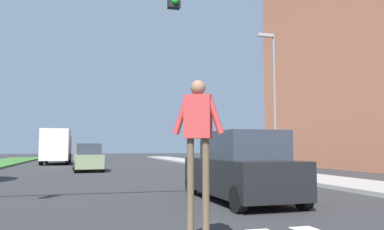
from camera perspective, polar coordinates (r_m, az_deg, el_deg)
The scene contains 8 objects.
ground_plane at distance 27.00m, azimuth -13.61°, elevation -7.92°, with size 140.00×140.00×0.00m, color #2D2D30.
sidewalk_right at distance 26.95m, azimuth 6.91°, elevation -7.86°, with size 3.00×64.00×0.15m, color #9E9991.
street_lamp_right at distance 21.01m, azimuth 11.93°, elevation 3.69°, with size 1.02×0.24×7.50m.
pedestrian_performer at distance 5.46m, azimuth 0.91°, elevation -3.37°, with size 0.70×0.42×2.49m.
suv_crossing at distance 11.09m, azimuth 7.20°, elevation -7.84°, with size 2.12×4.67×1.97m.
sedan_midblock at distance 25.50m, azimuth -15.20°, elevation -6.26°, with size 1.97×4.19×1.76m.
sedan_distant at distance 36.69m, azimuth -15.08°, elevation -5.84°, with size 1.99×4.56×1.64m.
truck_box_delivery at distance 36.69m, azimuth -19.50°, elevation -4.37°, with size 2.40×6.20×3.10m.
Camera 1 is at (-0.80, 3.06, 1.52)m, focal length 35.87 mm.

